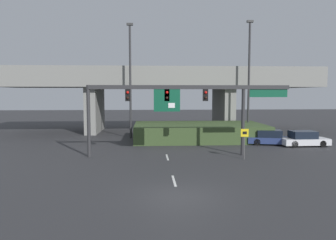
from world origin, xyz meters
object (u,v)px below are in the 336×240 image
object	(u,v)px
highway_light_pole_far	(130,78)
parked_sedan_mid_right	(304,139)
signal_gantry	(182,98)
parked_sedan_near_right	(270,138)
speed_limit_sign	(244,139)
highway_light_pole_near	(249,76)

from	to	relation	value
highway_light_pole_far	parked_sedan_mid_right	world-z (taller)	highway_light_pole_far
signal_gantry	highway_light_pole_far	size ratio (longest dim) A/B	1.28
parked_sedan_near_right	speed_limit_sign	bearing A→B (deg)	-110.60
parked_sedan_mid_right	highway_light_pole_far	bearing A→B (deg)	157.61
signal_gantry	speed_limit_sign	size ratio (longest dim) A/B	6.76
parked_sedan_mid_right	parked_sedan_near_right	bearing A→B (deg)	157.97
highway_light_pole_far	parked_sedan_near_right	world-z (taller)	highway_light_pole_far
highway_light_pole_far	parked_sedan_near_right	size ratio (longest dim) A/B	2.66
speed_limit_sign	highway_light_pole_far	xyz separation A→B (m)	(-9.32, 12.32, 5.14)
highway_light_pole_far	parked_sedan_near_right	xyz separation A→B (m)	(13.96, -5.39, -6.04)
highway_light_pole_near	parked_sedan_near_right	xyz separation A→B (m)	(0.64, -5.23, -6.26)
highway_light_pole_far	speed_limit_sign	bearing A→B (deg)	-52.89
speed_limit_sign	parked_sedan_mid_right	distance (m)	9.57
signal_gantry	highway_light_pole_far	xyz separation A→B (m)	(-4.73, 10.60, 2.07)
highway_light_pole_near	highway_light_pole_far	xyz separation A→B (m)	(-13.33, 0.16, -0.22)
signal_gantry	highway_light_pole_near	world-z (taller)	highway_light_pole_near
highway_light_pole_far	highway_light_pole_near	bearing A→B (deg)	-0.69
signal_gantry	parked_sedan_mid_right	world-z (taller)	signal_gantry
signal_gantry	parked_sedan_near_right	bearing A→B (deg)	29.44
signal_gantry	parked_sedan_mid_right	size ratio (longest dim) A/B	3.65
signal_gantry	highway_light_pole_far	bearing A→B (deg)	114.02
parked_sedan_mid_right	signal_gantry	bearing A→B (deg)	-162.56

